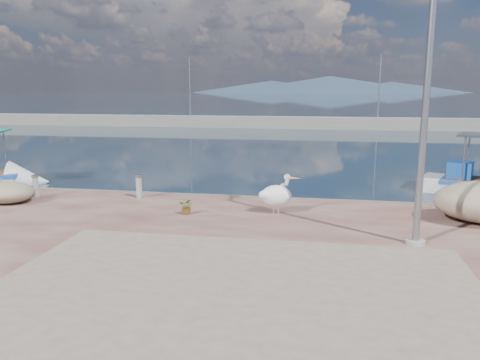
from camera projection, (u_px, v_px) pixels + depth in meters
name	position (u px, v px, depth m)	size (l,w,h in m)	color
ground	(212.00, 264.00, 11.09)	(1400.00, 1400.00, 0.00)	#162635
quay_patch	(228.00, 303.00, 7.92)	(9.00, 7.00, 0.01)	gray
breakwater	(299.00, 123.00, 49.63)	(120.00, 2.20, 7.50)	gray
mountains	(326.00, 85.00, 636.78)	(370.00, 280.00, 22.00)	#28384C
pelican	(277.00, 195.00, 13.57)	(1.21, 0.84, 1.16)	tan
lamp_post	(426.00, 102.00, 10.36)	(0.44, 0.96, 7.00)	gray
bollard_near	(139.00, 185.00, 15.58)	(0.26, 0.26, 0.79)	gray
bollard_far	(36.00, 185.00, 15.70)	(0.25, 0.25, 0.75)	gray
potted_plant	(187.00, 206.00, 13.54)	(0.43, 0.37, 0.48)	#33722D
net_pile_b	(7.00, 192.00, 14.91)	(1.75, 1.36, 0.68)	tan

